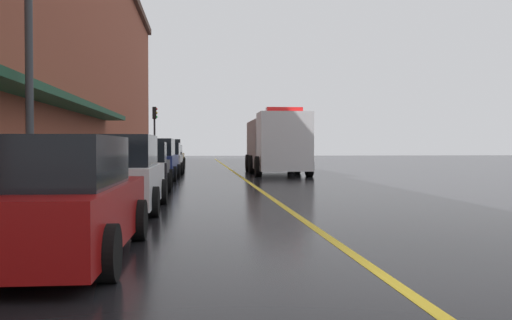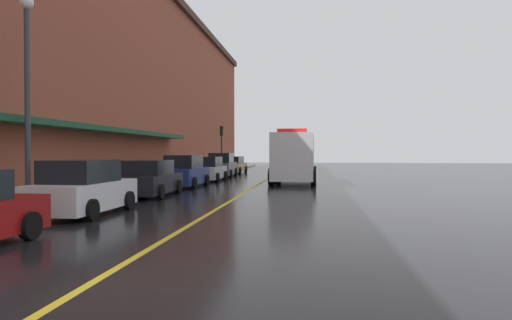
% 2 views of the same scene
% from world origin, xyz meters
% --- Properties ---
extents(ground_plane, '(112.00, 112.00, 0.00)m').
position_xyz_m(ground_plane, '(0.00, 25.00, 0.00)').
color(ground_plane, black).
extents(sidewalk_left, '(2.40, 70.00, 0.15)m').
position_xyz_m(sidewalk_left, '(-6.20, 25.00, 0.07)').
color(sidewalk_left, '#ADA8A0').
rests_on(sidewalk_left, ground).
extents(lane_center_stripe, '(0.16, 70.00, 0.01)m').
position_xyz_m(lane_center_stripe, '(0.00, 25.00, 0.00)').
color(lane_center_stripe, gold).
rests_on(lane_center_stripe, ground).
extents(brick_building_left, '(12.54, 64.00, 14.27)m').
position_xyz_m(brick_building_left, '(-13.08, 24.00, 7.14)').
color(brick_building_left, brown).
rests_on(brick_building_left, ground).
extents(parked_car_1, '(2.09, 4.27, 1.74)m').
position_xyz_m(parked_car_1, '(-3.93, 7.52, 0.81)').
color(parked_car_1, silver).
rests_on(parked_car_1, ground).
extents(parked_car_2, '(2.09, 4.65, 1.63)m').
position_xyz_m(parked_car_2, '(-3.98, 13.72, 0.77)').
color(parked_car_2, black).
rests_on(parked_car_2, ground).
extents(parked_car_3, '(2.11, 4.32, 1.82)m').
position_xyz_m(parked_car_3, '(-3.96, 19.29, 0.84)').
color(parked_car_3, navy).
rests_on(parked_car_3, ground).
extents(parked_car_4, '(2.12, 4.21, 1.68)m').
position_xyz_m(parked_car_4, '(-3.88, 24.72, 0.79)').
color(parked_car_4, silver).
rests_on(parked_car_4, ground).
extents(parked_car_5, '(2.18, 4.75, 1.92)m').
position_xyz_m(parked_car_5, '(-4.01, 30.26, 0.89)').
color(parked_car_5, '#595B60').
rests_on(parked_car_5, ground).
extents(parked_car_6, '(2.06, 4.95, 1.60)m').
position_xyz_m(parked_car_6, '(-4.05, 36.10, 0.75)').
color(parked_car_6, '#A5844C').
rests_on(parked_car_6, ground).
extents(box_truck, '(2.87, 8.08, 3.37)m').
position_xyz_m(box_truck, '(2.12, 23.84, 1.61)').
color(box_truck, silver).
rests_on(box_truck, ground).
extents(parking_meter_0, '(0.14, 0.18, 1.33)m').
position_xyz_m(parking_meter_0, '(-5.35, 25.88, 1.06)').
color(parking_meter_0, '#4C4C51').
rests_on(parking_meter_0, sidewalk_left).
extents(parking_meter_1, '(0.14, 0.18, 1.33)m').
position_xyz_m(parking_meter_1, '(-5.35, 29.40, 1.06)').
color(parking_meter_1, '#4C4C51').
rests_on(parking_meter_1, sidewalk_left).
extents(parking_meter_2, '(0.14, 0.18, 1.33)m').
position_xyz_m(parking_meter_2, '(-5.35, 16.36, 1.06)').
color(parking_meter_2, '#4C4C51').
rests_on(parking_meter_2, sidewalk_left).
extents(parking_meter_3, '(0.14, 0.18, 1.33)m').
position_xyz_m(parking_meter_3, '(-5.35, 12.81, 1.06)').
color(parking_meter_3, '#4C4C51').
rests_on(parking_meter_3, sidewalk_left).
extents(street_lamp_left, '(0.44, 0.44, 6.94)m').
position_xyz_m(street_lamp_left, '(-5.95, 7.72, 4.40)').
color(street_lamp_left, '#33383D').
rests_on(street_lamp_left, sidewalk_left).
extents(traffic_light_near, '(0.38, 0.36, 4.30)m').
position_xyz_m(traffic_light_near, '(-5.29, 36.65, 3.16)').
color(traffic_light_near, '#232326').
rests_on(traffic_light_near, sidewalk_left).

